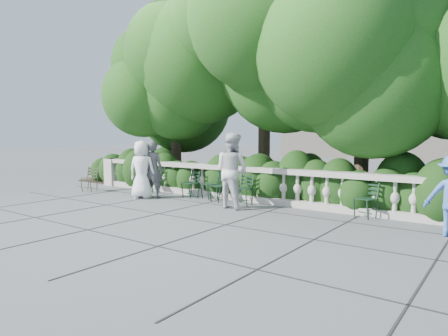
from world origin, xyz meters
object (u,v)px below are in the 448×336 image
Objects in this scene: chair_b at (149,193)px; person_woman_grey at (153,169)px; person_businessman at (142,169)px; chair_d at (215,202)px; chair_e at (241,205)px; chair_f at (361,219)px; chair_weathered at (87,192)px; chair_a at (187,198)px; chair_c at (206,199)px; person_casual_man at (232,170)px.

chair_b is 0.49× the size of person_woman_grey.
person_businessman is at bearing 34.73° from person_woman_grey.
person_businessman is 1.01× the size of person_woman_grey.
chair_e is (0.89, 0.01, 0.00)m from chair_d.
chair_d is at bearing -157.15° from chair_f.
chair_weathered is (-1.89, -1.02, 0.00)m from chair_b.
chair_a is at bearing 176.82° from chair_e.
person_woman_grey is at bearing -137.73° from chair_a.
chair_a is at bearing -164.82° from person_woman_grey.
chair_d is 1.00× the size of chair_weathered.
chair_d is (1.08, -0.03, 0.00)m from chair_a.
chair_weathered is (-3.55, -0.97, 0.00)m from chair_a.
person_businessman reaches higher than chair_c.
person_casual_man is (1.96, -0.44, 0.98)m from chair_a.
person_businessman is at bearing -151.68° from chair_f.
chair_a is 0.62m from chair_c.
person_businessman reaches higher than chair_a.
chair_d is at bearing -2.61° from chair_c.
chair_a is at bearing -143.73° from chair_c.
person_woman_grey is (2.67, 0.47, 0.86)m from chair_weathered.
chair_e is at bearing 12.03° from chair_c.
chair_c is at bearing -160.05° from chair_f.
chair_a is at bearing -158.14° from chair_f.
chair_c is 4.54m from chair_f.
chair_e is 1.00× the size of chair_f.
chair_a and chair_b have the same top height.
chair_a is at bearing -164.33° from person_businessman.
chair_d is 0.48× the size of person_businessman.
person_businessman is (0.56, -0.80, 0.87)m from chair_b.
person_casual_man reaches higher than chair_f.
person_businessman reaches higher than chair_d.
person_woman_grey reaches higher than chair_weathered.
person_casual_man is (3.63, -0.49, 0.98)m from chair_b.
chair_e is (1.97, -0.02, 0.00)m from chair_a.
chair_weathered is (-4.63, -0.94, 0.00)m from chair_d.
chair_f is 0.49× the size of person_woman_grey.
chair_e is (3.63, -0.07, 0.00)m from chair_b.
chair_weathered is at bearing -152.68° from chair_f.
chair_a and chair_c have the same top height.
chair_c is 1.00× the size of chair_d.
chair_c is at bearing 3.97° from chair_b.
person_businessman is at bearing 12.16° from person_casual_man.
person_woman_grey reaches higher than chair_c.
person_woman_grey is at bearing -150.03° from chair_d.
person_casual_man is (-3.16, -0.64, 0.98)m from chair_f.
chair_b is 6.79m from chair_f.
chair_f is 0.48× the size of person_businessman.
chair_e is 3.27m from person_businessman.
chair_c is 1.83m from person_woman_grey.
chair_d is at bearing -18.53° from person_casual_man.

